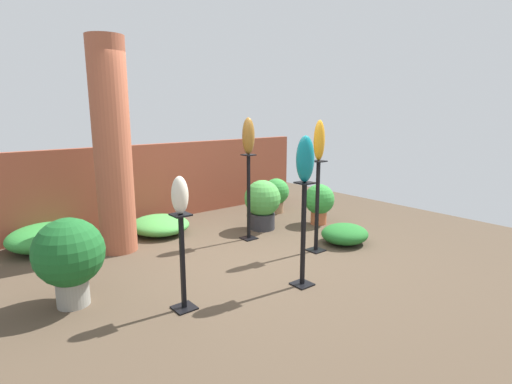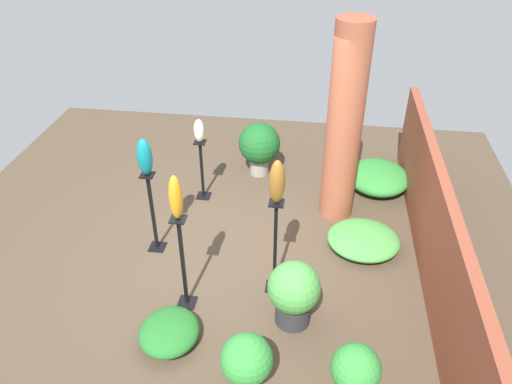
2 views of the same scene
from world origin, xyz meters
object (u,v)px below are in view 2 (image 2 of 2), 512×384
pedestal_amber (183,267)px  potted_plant_mid_right (294,292)px  art_vase_bronze (277,182)px  potted_plant_near_pillar (247,361)px  potted_plant_walkway_edge (355,371)px  pedestal_teal (153,216)px  pedestal_ivory (202,173)px  brick_pillar (344,126)px  potted_plant_back_center (259,145)px  pedestal_bronze (275,251)px  art_vase_ivory (199,131)px  art_vase_amber (176,198)px  art_vase_teal (145,157)px

pedestal_amber → potted_plant_mid_right: pedestal_amber is taller
art_vase_bronze → potted_plant_near_pillar: bearing=-4.8°
pedestal_amber → potted_plant_walkway_edge: 2.05m
pedestal_teal → potted_plant_mid_right: 2.06m
pedestal_ivory → pedestal_amber: bearing=7.9°
potted_plant_mid_right → brick_pillar: bearing=167.9°
pedestal_amber → potted_plant_back_center: (-2.89, 0.44, -0.05)m
pedestal_ivory → pedestal_amber: 2.14m
potted_plant_walkway_edge → potted_plant_back_center: size_ratio=0.73×
potted_plant_walkway_edge → potted_plant_mid_right: bearing=-143.5°
pedestal_ivory → pedestal_bronze: 2.14m
pedestal_amber → potted_plant_walkway_edge: pedestal_amber is taller
potted_plant_near_pillar → pedestal_teal: bearing=-141.9°
brick_pillar → art_vase_ivory: size_ratio=7.90×
pedestal_amber → pedestal_teal: size_ratio=1.08×
brick_pillar → pedestal_teal: bearing=-63.9°
pedestal_teal → art_vase_amber: 1.43m
art_vase_amber → brick_pillar: bearing=140.5°
art_vase_teal → potted_plant_mid_right: size_ratio=0.61×
potted_plant_near_pillar → art_vase_bronze: bearing=175.2°
art_vase_bronze → art_vase_amber: 1.02m
brick_pillar → potted_plant_mid_right: (2.08, -0.45, -0.92)m
art_vase_amber → potted_plant_near_pillar: bearing=40.7°
potted_plant_near_pillar → potted_plant_back_center: bearing=-174.1°
pedestal_bronze → art_vase_amber: art_vase_amber is taller
pedestal_ivory → pedestal_bronze: size_ratio=0.75×
art_vase_amber → potted_plant_near_pillar: 1.67m
potted_plant_walkway_edge → potted_plant_near_pillar: size_ratio=0.95×
pedestal_ivory → potted_plant_near_pillar: size_ratio=1.40×
potted_plant_mid_right → pedestal_ivory: bearing=-145.9°
pedestal_ivory → pedestal_bronze: pedestal_bronze is taller
pedestal_teal → art_vase_teal: (-0.00, -0.00, 0.84)m
art_vase_teal → potted_plant_walkway_edge: 3.19m
potted_plant_near_pillar → art_vase_teal: bearing=-141.9°
art_vase_teal → potted_plant_back_center: 2.42m
pedestal_amber → pedestal_ivory: bearing=-172.1°
art_vase_bronze → potted_plant_back_center: size_ratio=0.59×
pedestal_amber → potted_plant_mid_right: (0.08, 1.20, -0.12)m
pedestal_teal → art_vase_teal: art_vase_teal is taller
potted_plant_back_center → potted_plant_mid_right: (2.98, 0.76, -0.07)m
brick_pillar → art_vase_amber: (2.00, -1.64, 0.10)m
brick_pillar → art_vase_ivory: bearing=-93.4°
pedestal_teal → potted_plant_walkway_edge: pedestal_teal is taller
pedestal_ivory → pedestal_teal: size_ratio=0.83×
pedestal_teal → art_vase_bronze: size_ratio=2.21×
pedestal_bronze → potted_plant_walkway_edge: pedestal_bronze is taller
pedestal_teal → pedestal_ivory: bearing=165.0°
brick_pillar → pedestal_amber: (2.00, -1.64, -0.80)m
potted_plant_mid_right → art_vase_bronze: bearing=-151.8°
art_vase_bronze → potted_plant_mid_right: size_ratio=0.65×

